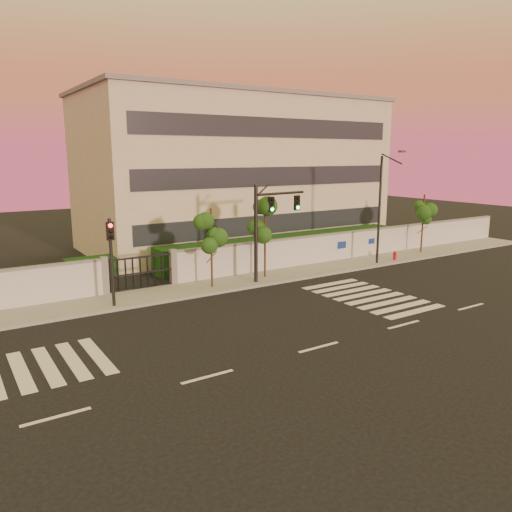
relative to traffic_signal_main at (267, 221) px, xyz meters
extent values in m
plane|color=black|center=(-4.04, -9.74, -3.72)|extent=(120.00, 120.00, 0.00)
cube|color=gray|center=(-4.04, 0.76, -3.65)|extent=(60.00, 3.00, 0.15)
cube|color=silver|center=(10.46, 2.26, -2.72)|extent=(31.00, 0.30, 2.00)
cube|color=slate|center=(10.46, 2.26, -1.66)|extent=(31.00, 0.36, 0.12)
cube|color=slate|center=(-9.04, 2.26, -2.62)|extent=(0.35, 0.35, 2.20)
cube|color=slate|center=(-5.04, 2.26, -2.62)|extent=(0.35, 0.35, 2.20)
cube|color=#0F3411|center=(4.96, 4.76, -2.82)|extent=(20.00, 2.00, 1.80)
cube|color=#0F3411|center=(-7.04, 7.26, -3.12)|extent=(6.00, 1.50, 1.20)
cube|color=beige|center=(4.96, 12.26, 2.28)|extent=(24.00, 12.00, 12.00)
cube|color=#262D38|center=(4.96, 6.24, -1.22)|extent=(22.00, 0.08, 1.40)
cube|color=#262D38|center=(4.96, 6.24, 2.28)|extent=(22.00, 0.08, 1.40)
cube|color=#262D38|center=(4.96, 6.24, 5.78)|extent=(22.00, 0.08, 1.40)
cube|color=slate|center=(4.96, 12.26, 8.38)|extent=(24.40, 12.40, 0.30)
cube|color=silver|center=(-14.44, -5.74, -3.71)|extent=(0.50, 4.00, 0.02)
cube|color=silver|center=(-13.54, -5.74, -3.71)|extent=(0.50, 4.00, 0.02)
cube|color=silver|center=(-12.64, -5.74, -3.71)|extent=(0.50, 4.00, 0.02)
cube|color=silver|center=(-11.74, -5.74, -3.71)|extent=(0.50, 4.00, 0.02)
cube|color=silver|center=(2.96, -8.74, -3.71)|extent=(4.00, 0.50, 0.02)
cube|color=silver|center=(2.96, -7.84, -3.71)|extent=(4.00, 0.50, 0.02)
cube|color=silver|center=(2.96, -6.94, -3.71)|extent=(4.00, 0.50, 0.02)
cube|color=silver|center=(2.96, -6.04, -3.71)|extent=(4.00, 0.50, 0.02)
cube|color=silver|center=(2.96, -5.14, -3.71)|extent=(4.00, 0.50, 0.02)
cube|color=silver|center=(2.96, -4.24, -3.71)|extent=(4.00, 0.50, 0.02)
cube|color=silver|center=(2.96, -3.34, -3.71)|extent=(4.00, 0.50, 0.02)
cube|color=silver|center=(2.96, -2.44, -3.71)|extent=(4.00, 0.50, 0.02)
cube|color=silver|center=(-14.04, -9.74, -3.72)|extent=(2.00, 0.15, 0.01)
cube|color=silver|center=(-9.04, -9.74, -3.72)|extent=(2.00, 0.15, 0.01)
cube|color=silver|center=(-4.04, -9.74, -3.72)|extent=(2.00, 0.15, 0.01)
cube|color=silver|center=(0.96, -9.74, -3.72)|extent=(2.00, 0.15, 0.01)
cube|color=silver|center=(5.96, -9.74, -3.72)|extent=(2.00, 0.15, 0.01)
cylinder|color=#382314|center=(-3.48, 0.40, -1.40)|extent=(0.12, 0.12, 4.65)
sphere|color=#154012|center=(-3.48, 0.40, 0.00)|extent=(1.11, 1.11, 1.11)
sphere|color=#154012|center=(-3.13, 0.61, -0.70)|extent=(0.84, 0.84, 0.84)
sphere|color=#154012|center=(-3.78, 0.25, -0.47)|extent=(0.80, 0.80, 0.80)
cylinder|color=#382314|center=(0.39, 0.74, -1.27)|extent=(0.13, 0.13, 4.91)
sphere|color=#154012|center=(0.39, 0.74, 0.20)|extent=(1.19, 1.19, 1.19)
sphere|color=#154012|center=(0.77, 0.96, -0.53)|extent=(0.91, 0.91, 0.91)
sphere|color=#154012|center=(0.06, 0.58, -0.29)|extent=(0.87, 0.87, 0.87)
cylinder|color=#382314|center=(15.05, 0.81, -1.42)|extent=(0.13, 0.13, 4.62)
sphere|color=#154012|center=(15.05, 0.81, -0.03)|extent=(1.20, 1.20, 1.20)
sphere|color=#154012|center=(15.43, 1.03, -0.72)|extent=(0.92, 0.92, 0.92)
sphere|color=#154012|center=(14.72, 0.64, -0.49)|extent=(0.87, 0.87, 0.87)
cylinder|color=black|center=(-0.74, 0.01, -0.78)|extent=(0.23, 0.23, 5.89)
cylinder|color=black|center=(1.06, 0.01, 1.60)|extent=(3.60, 0.60, 0.15)
cube|color=black|center=(0.30, -0.04, 0.98)|extent=(0.33, 0.17, 0.86)
sphere|color=#0CF259|center=(0.30, -0.15, 0.71)|extent=(0.19, 0.19, 0.19)
cube|color=black|center=(2.20, -0.04, 0.98)|extent=(0.33, 0.17, 0.86)
sphere|color=#0CF259|center=(2.20, -0.15, 0.71)|extent=(0.19, 0.19, 0.19)
cylinder|color=black|center=(-9.33, -0.15, -1.45)|extent=(0.16, 0.16, 4.55)
cube|color=black|center=(-9.33, -0.20, 0.21)|extent=(0.35, 0.18, 0.91)
sphere|color=red|center=(-9.33, -0.31, 0.50)|extent=(0.20, 0.20, 0.20)
cylinder|color=black|center=(9.24, -0.14, 0.03)|extent=(0.17, 0.17, 7.50)
cylinder|color=black|center=(9.24, -0.99, 3.59)|extent=(0.09, 1.79, 0.73)
cube|color=#3F3F44|center=(9.24, -1.83, 4.06)|extent=(0.47, 0.23, 0.14)
cylinder|color=#B20B18|center=(11.07, -0.11, -3.46)|extent=(0.23, 0.23, 0.53)
cylinder|color=#B20B18|center=(11.07, -0.11, -3.15)|extent=(0.29, 0.29, 0.11)
sphere|color=#B20B18|center=(11.07, -0.11, -3.03)|extent=(0.19, 0.19, 0.19)
cylinder|color=#B20B18|center=(11.07, -0.11, -3.36)|extent=(0.30, 0.12, 0.11)
camera|label=1|loc=(-16.38, -24.21, 3.86)|focal=35.00mm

